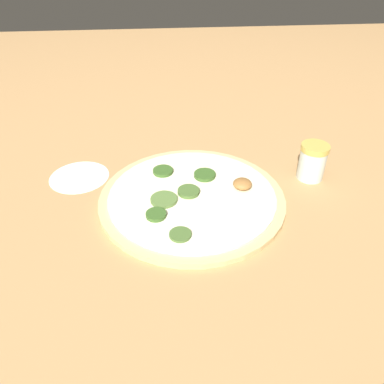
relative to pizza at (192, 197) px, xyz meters
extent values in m
plane|color=tan|center=(0.00, 0.00, -0.01)|extent=(3.00, 3.00, 0.00)
cylinder|color=#D6B77A|center=(0.00, 0.00, 0.00)|extent=(0.37, 0.37, 0.01)
cylinder|color=#EFE5C1|center=(0.00, 0.00, 0.01)|extent=(0.34, 0.34, 0.00)
cylinder|color=#385B23|center=(-0.06, 0.07, 0.01)|extent=(0.04, 0.04, 0.01)
cylinder|color=#385B23|center=(0.06, -0.03, 0.01)|extent=(0.05, 0.05, 0.01)
cylinder|color=#47662D|center=(0.01, 0.01, 0.01)|extent=(0.04, 0.04, 0.01)
cylinder|color=#385B23|center=(0.09, 0.06, 0.01)|extent=(0.04, 0.04, 0.01)
ellipsoid|color=#996633|center=(0.01, -0.10, 0.02)|extent=(0.04, 0.04, 0.02)
cylinder|color=#567538|center=(-0.02, 0.06, 0.01)|extent=(0.05, 0.05, 0.01)
cylinder|color=#47662D|center=(-0.12, 0.03, 0.01)|extent=(0.04, 0.04, 0.00)
cylinder|color=silver|center=(0.06, -0.27, 0.03)|extent=(0.06, 0.06, 0.07)
cylinder|color=gold|center=(0.06, -0.27, 0.07)|extent=(0.06, 0.06, 0.01)
cylinder|color=white|center=(0.11, 0.24, -0.01)|extent=(0.13, 0.13, 0.00)
camera|label=1|loc=(-0.60, 0.06, 0.45)|focal=35.00mm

